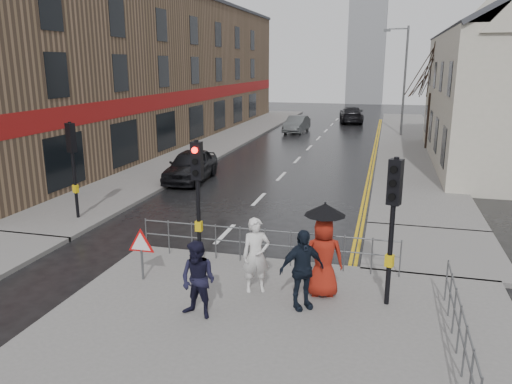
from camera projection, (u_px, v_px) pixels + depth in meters
The scene contains 23 objects.
ground at pixel (191, 269), 13.64m from camera, with size 120.00×120.00×0.00m, color black.
near_pavement at pixel (267, 352), 9.61m from camera, with size 10.00×9.00×0.14m, color #605E5B.
left_pavement at pixel (226, 139), 36.76m from camera, with size 4.00×44.00×0.14m, color #605E5B.
right_pavement at pixel (409, 142), 35.43m from camera, with size 4.00×40.00×0.14m, color #605E5B.
pavement_bridge_right at pixel (432, 250), 14.83m from camera, with size 4.00×4.20×0.14m, color #605E5B.
building_left_terrace at pixel (148, 70), 35.95m from camera, with size 8.00×42.00×10.00m, color #7D6048.
church_tower at pixel (367, 37), 69.08m from camera, with size 5.00×5.00×18.00m, color gray.
traffic_signal_near_left at pixel (197, 181), 13.16m from camera, with size 0.28×0.27×3.40m.
traffic_signal_near_right at pixel (393, 206), 10.81m from camera, with size 0.34×0.33×3.40m.
traffic_signal_far_left at pixel (72, 153), 17.20m from camera, with size 0.34×0.33×3.40m.
guard_railing_front at pixel (265, 238), 13.51m from camera, with size 7.14×0.04×1.00m.
guard_railing_side at pixel (460, 320), 9.25m from camera, with size 0.04×4.54×1.00m.
warning_sign at pixel (141, 246), 12.45m from camera, with size 0.80×0.07×1.35m.
street_lamp at pixel (403, 74), 37.25m from camera, with size 1.83×0.25×8.00m.
tree_near at pixel (433, 69), 31.11m from camera, with size 2.40×2.40×6.58m.
tree_far at pixel (431, 77), 38.65m from camera, with size 2.40×2.40×5.64m.
pedestrian_a at pixel (256, 255), 11.81m from camera, with size 0.66×0.44×1.82m, color silver.
pedestrian_b at pixel (198, 280), 10.60m from camera, with size 0.83×0.65×1.71m, color black.
pedestrian_with_umbrella at pixel (324, 248), 11.52m from camera, with size 1.04×0.96×2.25m.
pedestrian_d at pixel (302, 269), 10.99m from camera, with size 1.07×0.45×1.83m, color black.
car_parked at pixel (191, 166), 23.78m from camera, with size 1.74×4.33×1.48m, color black.
car_mid at pixel (297, 124), 40.62m from camera, with size 1.41×4.05×1.33m, color #474B4C.
car_far at pixel (351, 115), 47.30m from camera, with size 2.12×5.23×1.52m, color black.
Camera 1 is at (4.97, -11.81, 5.45)m, focal length 35.00 mm.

